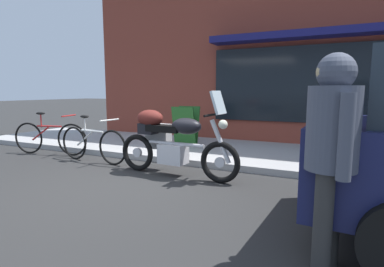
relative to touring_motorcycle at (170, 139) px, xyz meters
name	(u,v)px	position (x,y,z in m)	size (l,w,h in m)	color
ground_plane	(132,183)	(-0.28, -0.68, -0.61)	(80.00, 80.00, 0.00)	#282828
touring_motorcycle	(170,139)	(0.00, 0.00, 0.00)	(2.22, 0.73, 1.40)	black
parked_bicycle	(92,144)	(-1.85, 0.16, -0.24)	(1.72, 0.48, 0.93)	black
pedestrian_walking	(332,138)	(2.46, -1.88, 0.44)	(0.49, 0.53, 1.67)	#2D2D2D
sandwich_board_sign	(186,126)	(-0.71, 1.99, -0.02)	(0.55, 0.41, 0.92)	#1E511E
second_bicycle_by_cafe	(50,137)	(-3.22, 0.31, -0.22)	(1.75, 0.57, 0.94)	black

